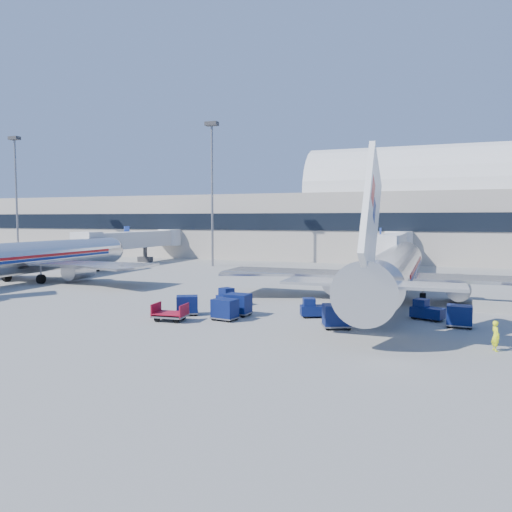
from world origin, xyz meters
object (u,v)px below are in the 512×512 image
at_px(jetbridge_mid, 138,240).
at_px(cart_solo_far, 460,316).
at_px(cart_solo_near, 337,316).
at_px(airliner_main, 393,270).
at_px(tug_lead, 314,309).
at_px(cart_open_red, 171,315).
at_px(tug_left, 230,298).
at_px(mast_far_west, 16,179).
at_px(cart_train_a, 238,304).
at_px(jetbridge_near, 393,244).
at_px(airliner_mid, 30,257).
at_px(tug_right, 426,310).
at_px(mast_west, 212,172).
at_px(cart_train_b, 225,309).
at_px(ramp_worker, 496,336).
at_px(cart_train_c, 187,305).
at_px(barrier_near, 493,307).

xyz_separation_m(jetbridge_mid, cart_solo_far, (49.69, -35.68, -3.11)).
xyz_separation_m(jetbridge_mid, cart_solo_near, (41.78, -38.98, -3.04)).
xyz_separation_m(airliner_main, tug_lead, (-5.00, -9.36, -2.25)).
bearing_deg(cart_open_red, tug_left, 72.86).
relative_size(mast_far_west, cart_train_a, 11.02).
xyz_separation_m(jetbridge_near, tug_lead, (-2.59, -35.66, -3.26)).
relative_size(airliner_mid, tug_right, 14.39).
height_order(mast_west, cart_train_b, mast_west).
xyz_separation_m(jetbridge_near, cart_solo_near, (-0.22, -38.98, -3.04)).
distance_m(tug_lead, cart_solo_far, 10.28).
bearing_deg(airliner_mid, cart_train_b, -22.32).
xyz_separation_m(cart_solo_far, ramp_worker, (1.70, -5.93, 0.05)).
bearing_deg(cart_train_b, ramp_worker, 1.46).
relative_size(airliner_mid, jetbridge_mid, 1.35).
relative_size(cart_train_a, ramp_worker, 1.18).
height_order(tug_left, cart_train_c, tug_left).
relative_size(airliner_mid, cart_train_b, 18.62).
xyz_separation_m(airliner_main, cart_solo_far, (5.28, -9.38, -2.11)).
distance_m(jetbridge_mid, cart_train_b, 51.54).
distance_m(jetbridge_near, barrier_near, 30.82).
height_order(cart_train_a, cart_train_b, cart_train_a).
bearing_deg(cart_train_b, airliner_mid, 167.25).
xyz_separation_m(cart_train_a, cart_train_b, (-0.21, -2.02, -0.06)).
relative_size(tug_lead, tug_left, 0.92).
bearing_deg(jetbridge_mid, cart_train_a, -47.71).
relative_size(jetbridge_mid, cart_open_red, 11.00).
xyz_separation_m(mast_far_west, tug_right, (73.06, -32.84, -14.10)).
relative_size(tug_left, cart_solo_far, 1.53).
bearing_deg(mast_west, airliner_mid, -115.21).
bearing_deg(cart_train_c, tug_left, 44.66).
distance_m(airliner_mid, jetbridge_near, 47.55).
height_order(airliner_main, tug_left, airliner_main).
bearing_deg(ramp_worker, cart_solo_near, 53.06).
xyz_separation_m(tug_right, cart_train_b, (-13.98, -5.41, 0.15)).
bearing_deg(cart_open_red, tug_lead, 23.08).
relative_size(cart_train_a, cart_train_c, 0.96).
bearing_deg(cart_solo_far, tug_right, 140.21).
height_order(mast_west, cart_train_a, mast_west).
bearing_deg(mast_far_west, cart_solo_far, -24.85).
bearing_deg(cart_train_c, cart_train_a, -10.07).
xyz_separation_m(jetbridge_near, cart_train_b, (-8.52, -39.06, -3.08)).
height_order(barrier_near, tug_right, tug_right).
height_order(tug_lead, cart_train_b, cart_train_b).
relative_size(tug_lead, cart_train_a, 1.23).
relative_size(barrier_near, cart_train_c, 1.41).
height_order(jetbridge_mid, cart_open_red, jetbridge_mid).
bearing_deg(cart_train_c, mast_far_west, 118.19).
height_order(airliner_main, mast_west, mast_west).
bearing_deg(cart_solo_far, cart_open_red, -163.12).
relative_size(cart_train_b, cart_solo_far, 1.11).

